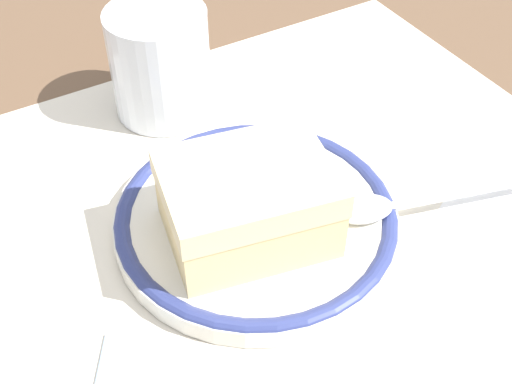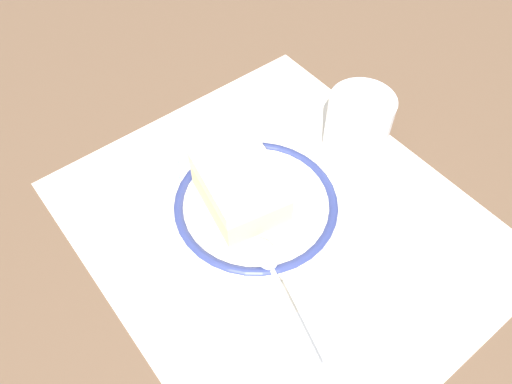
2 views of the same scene
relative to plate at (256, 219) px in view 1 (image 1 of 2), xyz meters
The scene contains 7 objects.
ground_plane 0.03m from the plate, 19.14° to the left, with size 2.40×2.40×0.00m, color brown.
placemat 0.03m from the plate, 19.14° to the left, with size 0.45×0.40×0.00m, color beige.
plate is the anchor object (origin of this frame).
cake_slice 0.04m from the plate, 136.74° to the right, with size 0.11×0.10×0.05m.
spoon 0.09m from the plate, 27.31° to the right, with size 0.15×0.05×0.01m.
cup 0.15m from the plate, 88.99° to the left, with size 0.08×0.08×0.09m.
sugar_packet 0.13m from the plate, 153.62° to the right, with size 0.05×0.03×0.01m, color #8CB2E0.
Camera 1 is at (-0.18, -0.27, 0.33)m, focal length 47.15 mm.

